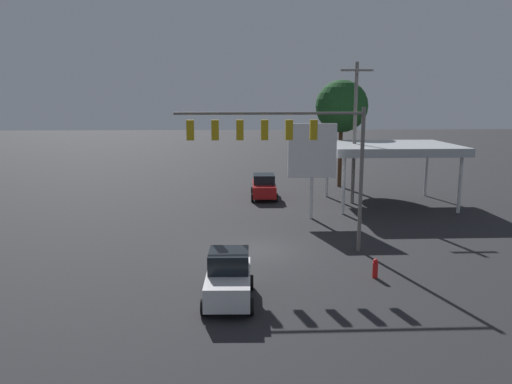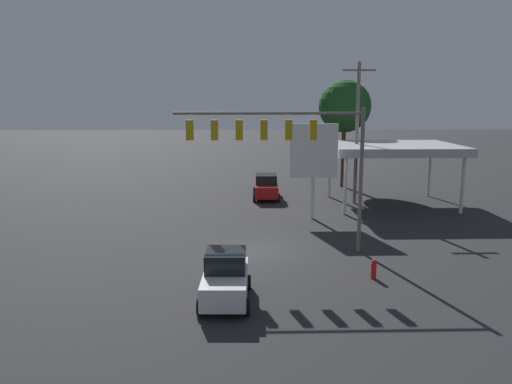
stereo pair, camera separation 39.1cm
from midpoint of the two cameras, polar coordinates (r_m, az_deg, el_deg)
name	(u,v)px [view 1 (the left image)]	position (r m, az deg, el deg)	size (l,w,h in m)	color
ground_plane	(258,250)	(26.46, -0.24, -6.68)	(200.00, 200.00, 0.00)	#262628
traffic_signal_assembly	(281,140)	(25.13, 2.38, 5.99)	(9.55, 0.43, 7.45)	slate
utility_pole	(355,130)	(38.00, 10.93, 6.94)	(2.40, 0.26, 10.48)	slate
gas_station_canopy	(390,149)	(38.33, 14.77, 4.81)	(9.34, 7.40, 4.54)	#B2B7BC
price_sign	(312,153)	(32.75, 6.10, 4.43)	(3.16, 0.27, 6.28)	silver
hatchback_crossing	(229,278)	(19.92, -3.72, -9.76)	(2.06, 3.85, 1.97)	silver
sedan_far	(264,186)	(39.73, 0.63, 0.64)	(2.17, 4.45, 1.93)	maroon
street_tree	(342,107)	(45.08, 9.52, 9.61)	(4.60, 4.60, 9.48)	#4C331E
fire_hydrant	(375,268)	(23.03, 12.99, -8.50)	(0.24, 0.24, 0.88)	red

